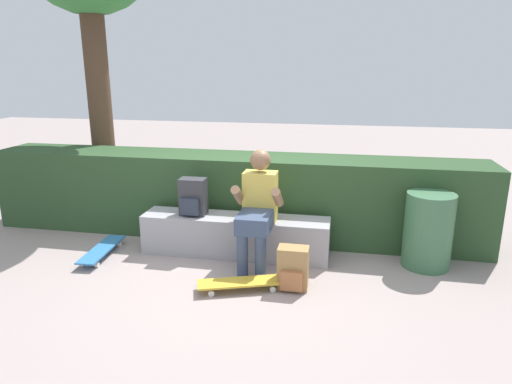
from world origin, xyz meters
name	(u,v)px	position (x,y,z in m)	size (l,w,h in m)	color
ground_plane	(225,271)	(0.00, 0.00, 0.00)	(24.00, 24.00, 0.00)	gray
bench_main	(235,236)	(0.00, 0.44, 0.22)	(2.02, 0.41, 0.43)	#98979C
person_skater	(258,206)	(0.29, 0.23, 0.63)	(0.49, 0.62, 1.18)	gold
skateboard_near_person	(241,283)	(0.25, -0.36, 0.07)	(0.82, 0.46, 0.09)	gold
skateboard_beside_bench	(102,250)	(-1.41, 0.10, 0.07)	(0.25, 0.81, 0.09)	teal
backpack_on_bench	(193,197)	(-0.46, 0.43, 0.63)	(0.28, 0.23, 0.40)	#333338
backpack_on_ground	(293,269)	(0.71, -0.23, 0.19)	(0.28, 0.23, 0.40)	#A37A47
hedge_row	(231,195)	(-0.20, 1.07, 0.49)	(5.90, 0.69, 0.97)	#2A4827
trash_bin	(428,230)	(1.99, 0.52, 0.39)	(0.48, 0.48, 0.78)	#3D6B47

